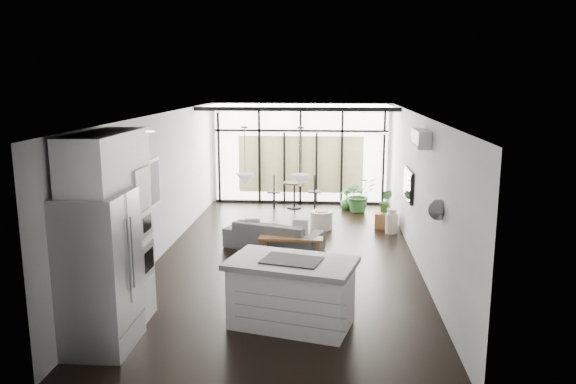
# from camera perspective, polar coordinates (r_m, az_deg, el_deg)

# --- Properties ---
(floor) EXTENTS (5.00, 10.00, 0.00)m
(floor) POSITION_cam_1_polar(r_m,az_deg,el_deg) (11.18, -0.12, -6.60)
(floor) COLOR black
(floor) RESTS_ON ground
(ceiling) EXTENTS (5.00, 10.00, 0.00)m
(ceiling) POSITION_cam_1_polar(r_m,az_deg,el_deg) (10.65, -0.12, 7.88)
(ceiling) COLOR white
(ceiling) RESTS_ON ground
(wall_left) EXTENTS (0.02, 10.00, 2.80)m
(wall_left) POSITION_cam_1_polar(r_m,az_deg,el_deg) (11.29, -12.87, 0.63)
(wall_left) COLOR silver
(wall_left) RESTS_ON ground
(wall_right) EXTENTS (0.02, 10.00, 2.80)m
(wall_right) POSITION_cam_1_polar(r_m,az_deg,el_deg) (10.92, 13.07, 0.26)
(wall_right) COLOR silver
(wall_right) RESTS_ON ground
(wall_back) EXTENTS (5.00, 0.02, 2.80)m
(wall_back) POSITION_cam_1_polar(r_m,az_deg,el_deg) (15.75, 1.29, 3.92)
(wall_back) COLOR silver
(wall_back) RESTS_ON ground
(wall_front) EXTENTS (5.00, 0.02, 2.80)m
(wall_front) POSITION_cam_1_polar(r_m,az_deg,el_deg) (6.02, -3.85, -8.62)
(wall_front) COLOR silver
(wall_front) RESTS_ON ground
(glazing) EXTENTS (5.00, 0.20, 2.80)m
(glazing) POSITION_cam_1_polar(r_m,az_deg,el_deg) (15.63, 1.27, 3.87)
(glazing) COLOR black
(glazing) RESTS_ON ground
(skylight) EXTENTS (4.70, 1.90, 0.06)m
(skylight) POSITION_cam_1_polar(r_m,az_deg,el_deg) (14.63, 1.10, 8.74)
(skylight) COLOR white
(skylight) RESTS_ON ceiling
(neighbour_building) EXTENTS (3.50, 0.02, 1.60)m
(neighbour_building) POSITION_cam_1_polar(r_m,az_deg,el_deg) (15.74, 1.28, 2.82)
(neighbour_building) COLOR #F6EAA1
(neighbour_building) RESTS_ON ground
(island) EXTENTS (1.97, 1.45, 0.96)m
(island) POSITION_cam_1_polar(r_m,az_deg,el_deg) (8.08, 0.37, -10.21)
(island) COLOR white
(island) RESTS_ON floor
(cooktop) EXTENTS (0.92, 0.73, 0.01)m
(cooktop) POSITION_cam_1_polar(r_m,az_deg,el_deg) (7.91, 0.37, -6.92)
(cooktop) COLOR black
(cooktop) RESTS_ON island
(fridge) EXTENTS (0.80, 1.00, 2.06)m
(fridge) POSITION_cam_1_polar(r_m,az_deg,el_deg) (7.66, -18.60, -7.69)
(fridge) COLOR #ABABB0
(fridge) RESTS_ON floor
(appliance_column) EXTENTS (0.58, 0.61, 2.24)m
(appliance_column) POSITION_cam_1_polar(r_m,az_deg,el_deg) (8.41, -16.03, -5.17)
(appliance_column) COLOR white
(appliance_column) RESTS_ON floor
(upper_cabinets) EXTENTS (0.62, 1.75, 0.86)m
(upper_cabinets) POSITION_cam_1_polar(r_m,az_deg,el_deg) (7.76, -18.04, 2.64)
(upper_cabinets) COLOR white
(upper_cabinets) RESTS_ON wall_left
(pendant_left) EXTENTS (0.26, 0.26, 0.18)m
(pendant_left) POSITION_cam_1_polar(r_m,az_deg,el_deg) (8.17, -4.36, 1.24)
(pendant_left) COLOR white
(pendant_left) RESTS_ON ceiling
(pendant_right) EXTENTS (0.26, 0.26, 0.18)m
(pendant_right) POSITION_cam_1_polar(r_m,az_deg,el_deg) (8.08, 1.25, 1.17)
(pendant_right) COLOR white
(pendant_right) RESTS_ON ceiling
(sofa) EXTENTS (2.09, 1.22, 0.79)m
(sofa) POSITION_cam_1_polar(r_m,az_deg,el_deg) (11.60, -1.47, -3.90)
(sofa) COLOR #474749
(sofa) RESTS_ON floor
(console_bench) EXTENTS (1.27, 0.35, 0.40)m
(console_bench) POSITION_cam_1_polar(r_m,az_deg,el_deg) (11.10, 0.30, -5.64)
(console_bench) COLOR brown
(console_bench) RESTS_ON floor
(pouf) EXTENTS (0.64, 0.64, 0.42)m
(pouf) POSITION_cam_1_polar(r_m,az_deg,el_deg) (13.18, 3.42, -2.86)
(pouf) COLOR beige
(pouf) RESTS_ON floor
(crate) EXTENTS (0.52, 0.52, 0.36)m
(crate) POSITION_cam_1_polar(r_m,az_deg,el_deg) (13.50, 9.82, -2.78)
(crate) COLOR brown
(crate) RESTS_ON floor
(plant_tall) EXTENTS (1.13, 1.18, 0.73)m
(plant_tall) POSITION_cam_1_polar(r_m,az_deg,el_deg) (14.92, 7.22, -0.63)
(plant_tall) COLOR #2C622C
(plant_tall) RESTS_ON floor
(plant_med) EXTENTS (0.57, 0.68, 0.33)m
(plant_med) POSITION_cam_1_polar(r_m,az_deg,el_deg) (15.15, 5.94, -1.18)
(plant_med) COLOR #2C622C
(plant_med) RESTS_ON floor
(plant_crate) EXTENTS (0.44, 0.61, 0.25)m
(plant_crate) POSITION_cam_1_polar(r_m,az_deg,el_deg) (13.43, 9.86, -1.53)
(plant_crate) COLOR #2C622C
(plant_crate) RESTS_ON crate
(milk_can) EXTENTS (0.30, 0.30, 0.56)m
(milk_can) POSITION_cam_1_polar(r_m,az_deg,el_deg) (13.00, 10.50, -2.91)
(milk_can) COLOR beige
(milk_can) RESTS_ON floor
(bistro_set) EXTENTS (1.65, 0.79, 0.76)m
(bistro_set) POSITION_cam_1_polar(r_m,az_deg,el_deg) (15.23, 0.64, -0.22)
(bistro_set) COLOR black
(bistro_set) RESTS_ON floor
(tv) EXTENTS (0.05, 1.10, 0.65)m
(tv) POSITION_cam_1_polar(r_m,az_deg,el_deg) (11.91, 12.15, 0.73)
(tv) COLOR black
(tv) RESTS_ON wall_right
(ac_unit) EXTENTS (0.22, 0.90, 0.30)m
(ac_unit) POSITION_cam_1_polar(r_m,az_deg,el_deg) (9.97, 13.34, 5.31)
(ac_unit) COLOR silver
(ac_unit) RESTS_ON wall_right
(framed_art) EXTENTS (0.04, 0.70, 0.90)m
(framed_art) POSITION_cam_1_polar(r_m,az_deg,el_deg) (10.79, -13.53, 0.92)
(framed_art) COLOR black
(framed_art) RESTS_ON wall_left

